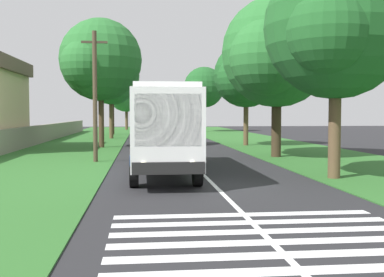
{
  "coord_description": "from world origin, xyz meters",
  "views": [
    {
      "loc": [
        -17.13,
        2.67,
        2.67
      ],
      "look_at": [
        2.98,
        0.54,
        1.6
      ],
      "focal_mm": 44.6,
      "sensor_mm": 36.0,
      "label": 1
    }
  ],
  "objects_px": {
    "roadside_tree_right_0": "(333,31)",
    "utility_pole": "(95,94)",
    "roadside_tree_left_2": "(109,78)",
    "trailing_minibus_0": "(148,122)",
    "roadside_tree_right_2": "(273,56)",
    "trailing_car_0": "(153,138)",
    "trailing_car_2": "(147,132)",
    "roadside_tree_right_3": "(203,88)",
    "coach_bus": "(161,125)",
    "trailing_car_1": "(148,134)",
    "roadside_tree_left_0": "(126,94)",
    "roadside_tree_right_1": "(244,77)",
    "roadside_tree_left_1": "(111,86)",
    "roadside_tree_left_3": "(99,62)"
  },
  "relations": [
    {
      "from": "roadside_tree_right_0",
      "to": "utility_pole",
      "type": "height_order",
      "value": "roadside_tree_right_0"
    },
    {
      "from": "roadside_tree_left_2",
      "to": "utility_pole",
      "type": "bearing_deg",
      "value": -178.06
    },
    {
      "from": "trailing_minibus_0",
      "to": "roadside_tree_right_2",
      "type": "bearing_deg",
      "value": -168.45
    },
    {
      "from": "trailing_car_0",
      "to": "roadside_tree_left_2",
      "type": "distance_m",
      "value": 14.22
    },
    {
      "from": "trailing_car_2",
      "to": "roadside_tree_right_0",
      "type": "relative_size",
      "value": 0.48
    },
    {
      "from": "roadside_tree_right_3",
      "to": "coach_bus",
      "type": "bearing_deg",
      "value": 170.43
    },
    {
      "from": "trailing_car_1",
      "to": "roadside_tree_right_3",
      "type": "height_order",
      "value": "roadside_tree_right_3"
    },
    {
      "from": "coach_bus",
      "to": "utility_pole",
      "type": "height_order",
      "value": "utility_pole"
    },
    {
      "from": "trailing_car_1",
      "to": "roadside_tree_right_2",
      "type": "relative_size",
      "value": 0.45
    },
    {
      "from": "trailing_car_2",
      "to": "roadside_tree_left_0",
      "type": "bearing_deg",
      "value": 6.81
    },
    {
      "from": "trailing_car_1",
      "to": "roadside_tree_right_0",
      "type": "relative_size",
      "value": 0.48
    },
    {
      "from": "coach_bus",
      "to": "roadside_tree_right_3",
      "type": "xyz_separation_m",
      "value": [
        47.76,
        -8.06,
        4.15
      ]
    },
    {
      "from": "roadside_tree_left_0",
      "to": "roadside_tree_right_1",
      "type": "distance_m",
      "value": 41.02
    },
    {
      "from": "roadside_tree_left_2",
      "to": "roadside_tree_right_0",
      "type": "distance_m",
      "value": 34.01
    },
    {
      "from": "coach_bus",
      "to": "roadside_tree_right_2",
      "type": "distance_m",
      "value": 10.79
    },
    {
      "from": "trailing_car_2",
      "to": "roadside_tree_right_0",
      "type": "distance_m",
      "value": 34.18
    },
    {
      "from": "roadside_tree_right_1",
      "to": "utility_pole",
      "type": "bearing_deg",
      "value": 138.34
    },
    {
      "from": "roadside_tree_left_0",
      "to": "roadside_tree_right_1",
      "type": "xyz_separation_m",
      "value": [
        -39.55,
        -10.9,
        -0.07
      ]
    },
    {
      "from": "roadside_tree_left_1",
      "to": "roadside_tree_right_1",
      "type": "height_order",
      "value": "roadside_tree_left_1"
    },
    {
      "from": "roadside_tree_right_0",
      "to": "roadside_tree_right_2",
      "type": "relative_size",
      "value": 0.93
    },
    {
      "from": "roadside_tree_right_2",
      "to": "trailing_minibus_0",
      "type": "bearing_deg",
      "value": 11.55
    },
    {
      "from": "trailing_minibus_0",
      "to": "roadside_tree_right_0",
      "type": "relative_size",
      "value": 0.67
    },
    {
      "from": "roadside_tree_right_3",
      "to": "utility_pole",
      "type": "distance_m",
      "value": 44.24
    },
    {
      "from": "roadside_tree_right_1",
      "to": "roadside_tree_right_3",
      "type": "distance_m",
      "value": 30.45
    },
    {
      "from": "coach_bus",
      "to": "roadside_tree_right_3",
      "type": "relative_size",
      "value": 1.19
    },
    {
      "from": "trailing_car_1",
      "to": "roadside_tree_left_1",
      "type": "xyz_separation_m",
      "value": [
        14.46,
        4.31,
        5.38
      ]
    },
    {
      "from": "roadside_tree_left_0",
      "to": "roadside_tree_right_3",
      "type": "xyz_separation_m",
      "value": [
        -9.11,
        -11.45,
        0.57
      ]
    },
    {
      "from": "trailing_car_1",
      "to": "utility_pole",
      "type": "distance_m",
      "value": 19.78
    },
    {
      "from": "coach_bus",
      "to": "roadside_tree_right_2",
      "type": "height_order",
      "value": "roadside_tree_right_2"
    },
    {
      "from": "trailing_car_0",
      "to": "roadside_tree_left_3",
      "type": "bearing_deg",
      "value": 105.75
    },
    {
      "from": "roadside_tree_left_1",
      "to": "roadside_tree_right_2",
      "type": "xyz_separation_m",
      "value": [
        -31.74,
        -11.66,
        0.09
      ]
    },
    {
      "from": "trailing_minibus_0",
      "to": "trailing_car_0",
      "type": "bearing_deg",
      "value": -179.75
    },
    {
      "from": "roadside_tree_right_3",
      "to": "roadside_tree_right_2",
      "type": "bearing_deg",
      "value": 178.6
    },
    {
      "from": "trailing_car_2",
      "to": "roadside_tree_right_0",
      "type": "xyz_separation_m",
      "value": [
        -33.02,
        -7.04,
        5.32
      ]
    },
    {
      "from": "roadside_tree_left_0",
      "to": "roadside_tree_right_2",
      "type": "height_order",
      "value": "roadside_tree_right_2"
    },
    {
      "from": "roadside_tree_left_2",
      "to": "trailing_car_0",
      "type": "bearing_deg",
      "value": -161.07
    },
    {
      "from": "trailing_car_1",
      "to": "roadside_tree_left_0",
      "type": "bearing_deg",
      "value": 5.46
    },
    {
      "from": "roadside_tree_left_0",
      "to": "trailing_car_0",
      "type": "bearing_deg",
      "value": -175.06
    },
    {
      "from": "trailing_car_0",
      "to": "roadside_tree_left_2",
      "type": "xyz_separation_m",
      "value": [
        12.31,
        4.22,
        5.72
      ]
    },
    {
      "from": "roadside_tree_left_2",
      "to": "roadside_tree_right_1",
      "type": "bearing_deg",
      "value": -136.57
    },
    {
      "from": "roadside_tree_left_0",
      "to": "roadside_tree_left_3",
      "type": "distance_m",
      "value": 40.67
    },
    {
      "from": "trailing_car_1",
      "to": "roadside_tree_left_3",
      "type": "distance_m",
      "value": 10.83
    },
    {
      "from": "trailing_car_2",
      "to": "roadside_tree_right_3",
      "type": "distance_m",
      "value": 19.94
    },
    {
      "from": "roadside_tree_left_1",
      "to": "roadside_tree_left_2",
      "type": "relative_size",
      "value": 0.9
    },
    {
      "from": "roadside_tree_right_2",
      "to": "utility_pole",
      "type": "distance_m",
      "value": 10.9
    },
    {
      "from": "utility_pole",
      "to": "roadside_tree_left_0",
      "type": "bearing_deg",
      "value": 0.03
    },
    {
      "from": "trailing_car_0",
      "to": "trailing_minibus_0",
      "type": "bearing_deg",
      "value": 0.25
    },
    {
      "from": "roadside_tree_left_2",
      "to": "roadside_tree_right_3",
      "type": "height_order",
      "value": "roadside_tree_left_2"
    },
    {
      "from": "roadside_tree_left_1",
      "to": "utility_pole",
      "type": "relative_size",
      "value": 1.22
    },
    {
      "from": "roadside_tree_right_0",
      "to": "roadside_tree_right_3",
      "type": "bearing_deg",
      "value": -1.44
    }
  ]
}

